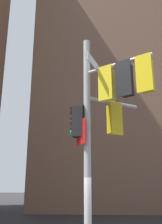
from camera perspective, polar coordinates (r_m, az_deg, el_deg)
building_mid_block at (r=32.65m, az=7.57°, el=12.06°), size 16.43×16.43×35.37m
signal_pole_assembly at (r=7.85m, az=5.44°, el=-0.30°), size 2.56×2.61×7.19m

